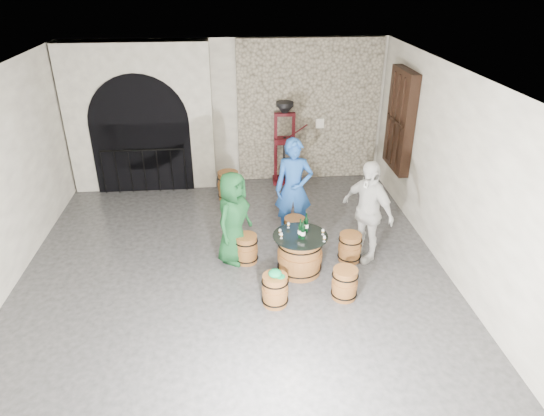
{
  "coord_description": "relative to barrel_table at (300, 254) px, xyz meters",
  "views": [
    {
      "loc": [
        0.02,
        -6.67,
        4.6
      ],
      "look_at": [
        0.64,
        0.29,
        1.05
      ],
      "focal_mm": 32.0,
      "sensor_mm": 36.0,
      "label": 1
    }
  ],
  "objects": [
    {
      "name": "ground",
      "position": [
        -1.07,
        0.02,
        -0.34
      ],
      "size": [
        8.0,
        8.0,
        0.0
      ],
      "primitive_type": "plane",
      "color": "#2C2C2F",
      "rests_on": "ground"
    },
    {
      "name": "wall_back",
      "position": [
        -1.07,
        4.02,
        1.26
      ],
      "size": [
        8.0,
        0.0,
        8.0
      ],
      "primitive_type": "plane",
      "rotation": [
        1.57,
        0.0,
        0.0
      ],
      "color": "silver",
      "rests_on": "ground"
    },
    {
      "name": "wall_front",
      "position": [
        -1.07,
        -3.98,
        1.26
      ],
      "size": [
        8.0,
        0.0,
        8.0
      ],
      "primitive_type": "plane",
      "rotation": [
        -1.57,
        0.0,
        0.0
      ],
      "color": "silver",
      "rests_on": "ground"
    },
    {
      "name": "wall_right",
      "position": [
        2.43,
        0.02,
        1.26
      ],
      "size": [
        0.0,
        8.0,
        8.0
      ],
      "primitive_type": "plane",
      "rotation": [
        1.57,
        0.0,
        -1.57
      ],
      "color": "silver",
      "rests_on": "ground"
    },
    {
      "name": "ceiling",
      "position": [
        -1.07,
        0.02,
        2.86
      ],
      "size": [
        8.0,
        8.0,
        0.0
      ],
      "primitive_type": "plane",
      "rotation": [
        3.14,
        0.0,
        0.0
      ],
      "color": "beige",
      "rests_on": "wall_back"
    },
    {
      "name": "stone_facing_panel",
      "position": [
        0.73,
        3.96,
        1.26
      ],
      "size": [
        3.2,
        0.12,
        3.18
      ],
      "primitive_type": "cube",
      "color": "#AA9F88",
      "rests_on": "ground"
    },
    {
      "name": "arched_opening",
      "position": [
        -2.97,
        3.76,
        1.24
      ],
      "size": [
        3.1,
        0.6,
        3.19
      ],
      "color": "silver",
      "rests_on": "ground"
    },
    {
      "name": "shuttered_window",
      "position": [
        2.31,
        2.42,
        1.46
      ],
      "size": [
        0.23,
        1.1,
        2.0
      ],
      "color": "black",
      "rests_on": "wall_right"
    },
    {
      "name": "barrel_table",
      "position": [
        0.0,
        0.0,
        0.0
      ],
      "size": [
        0.89,
        0.89,
        0.69
      ],
      "color": "brown",
      "rests_on": "ground"
    },
    {
      "name": "barrel_stool_left",
      "position": [
        -0.86,
        0.39,
        -0.09
      ],
      "size": [
        0.41,
        0.41,
        0.5
      ],
      "color": "brown",
      "rests_on": "ground"
    },
    {
      "name": "barrel_stool_far",
      "position": [
        0.04,
        0.94,
        -0.09
      ],
      "size": [
        0.41,
        0.41,
        0.5
      ],
      "color": "brown",
      "rests_on": "ground"
    },
    {
      "name": "barrel_stool_right",
      "position": [
        0.9,
        0.28,
        -0.09
      ],
      "size": [
        0.41,
        0.41,
        0.5
      ],
      "color": "brown",
      "rests_on": "ground"
    },
    {
      "name": "barrel_stool_near_right",
      "position": [
        0.58,
        -0.74,
        -0.09
      ],
      "size": [
        0.41,
        0.41,
        0.5
      ],
      "color": "brown",
      "rests_on": "ground"
    },
    {
      "name": "barrel_stool_near_left",
      "position": [
        -0.48,
        -0.81,
        -0.09
      ],
      "size": [
        0.41,
        0.41,
        0.5
      ],
      "color": "brown",
      "rests_on": "ground"
    },
    {
      "name": "green_cap",
      "position": [
        -0.48,
        -0.81,
        0.2
      ],
      "size": [
        0.24,
        0.2,
        0.11
      ],
      "color": "#0B8345",
      "rests_on": "barrel_stool_near_left"
    },
    {
      "name": "person_green",
      "position": [
        -1.06,
        0.48,
        0.47
      ],
      "size": [
        0.87,
        0.94,
        1.62
      ],
      "primitive_type": "imported",
      "rotation": [
        0.0,
        0.0,
        0.97
      ],
      "color": "#12421E",
      "rests_on": "ground"
    },
    {
      "name": "person_blue",
      "position": [
        0.05,
        1.27,
        0.6
      ],
      "size": [
        0.73,
        0.52,
        1.87
      ],
      "primitive_type": "imported",
      "rotation": [
        0.0,
        0.0,
        -0.11
      ],
      "color": "#1B4795",
      "rests_on": "ground"
    },
    {
      "name": "person_white",
      "position": [
        1.17,
        0.36,
        0.55
      ],
      "size": [
        0.95,
        1.11,
        1.79
      ],
      "primitive_type": "imported",
      "rotation": [
        0.0,
        0.0,
        -0.97
      ],
      "color": "beige",
      "rests_on": "ground"
    },
    {
      "name": "wine_bottle_left",
      "position": [
        -0.01,
        -0.05,
        0.48
      ],
      "size": [
        0.08,
        0.08,
        0.32
      ],
      "color": "black",
      "rests_on": "barrel_table"
    },
    {
      "name": "wine_bottle_center",
      "position": [
        0.02,
        -0.1,
        0.48
      ],
      "size": [
        0.08,
        0.08,
        0.32
      ],
      "color": "black",
      "rests_on": "barrel_table"
    },
    {
      "name": "wine_bottle_right",
      "position": [
        0.11,
        0.13,
        0.48
      ],
      "size": [
        0.08,
        0.08,
        0.32
      ],
      "color": "black",
      "rests_on": "barrel_table"
    },
    {
      "name": "tasting_glass_a",
      "position": [
        -0.31,
        -0.06,
        0.4
      ],
      "size": [
        0.05,
        0.05,
        0.1
      ],
      "primitive_type": null,
      "color": "#B97D24",
      "rests_on": "barrel_table"
    },
    {
      "name": "tasting_glass_b",
      "position": [
        0.36,
        -0.0,
        0.4
      ],
      "size": [
        0.05,
        0.05,
        0.1
      ],
      "primitive_type": null,
      "color": "#B97D24",
      "rests_on": "barrel_table"
    },
    {
      "name": "tasting_glass_c",
      "position": [
        -0.16,
        0.27,
        0.4
      ],
      "size": [
        0.05,
        0.05,
        0.1
      ],
      "primitive_type": null,
      "color": "#B97D24",
      "rests_on": "barrel_table"
    },
    {
      "name": "tasting_glass_d",
      "position": [
        0.1,
        0.31,
        0.4
      ],
      "size": [
        0.05,
        0.05,
        0.1
      ],
      "primitive_type": null,
      "color": "#B97D24",
      "rests_on": "barrel_table"
    },
    {
      "name": "tasting_glass_e",
      "position": [
        0.35,
        -0.22,
        0.4
      ],
      "size": [
        0.05,
        0.05,
        0.1
      ],
      "primitive_type": null,
      "color": "#B97D24",
      "rests_on": "barrel_table"
    },
    {
      "name": "tasting_glass_f",
      "position": [
        -0.32,
        0.06,
        0.4
      ],
      "size": [
        0.05,
        0.05,
        0.1
      ],
      "primitive_type": null,
      "color": "#B97D24",
      "rests_on": "barrel_table"
    },
    {
      "name": "side_barrel",
      "position": [
        -1.14,
        2.89,
        -0.03
      ],
      "size": [
        0.47,
        0.47,
        0.63
      ],
      "rotation": [
        0.0,
        0.0,
        -0.36
      ],
      "color": "brown",
      "rests_on": "ground"
    },
    {
      "name": "corking_press",
      "position": [
        0.16,
        3.7,
        0.76
      ],
      "size": [
        0.78,
        0.44,
        1.89
      ],
      "rotation": [
        0.0,
        0.0,
        -0.03
      ],
      "color": "#470B14",
      "rests_on": "ground"
    },
    {
      "name": "control_box",
      "position": [
        0.98,
        3.88,
        1.01
      ],
      "size": [
        0.18,
        0.1,
        0.22
      ],
      "primitive_type": "cube",
      "color": "silver",
      "rests_on": "wall_back"
    }
  ]
}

